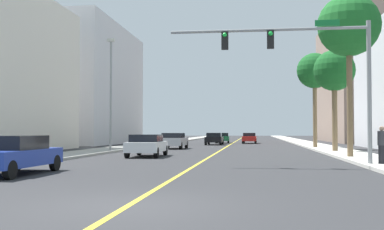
% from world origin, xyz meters
% --- Properties ---
extents(ground, '(192.00, 192.00, 0.00)m').
position_xyz_m(ground, '(0.00, 42.00, 0.00)').
color(ground, '#2D2D30').
extents(sidewalk_left, '(2.92, 168.00, 0.15)m').
position_xyz_m(sidewalk_left, '(-8.90, 42.00, 0.07)').
color(sidewalk_left, '#9E9B93').
rests_on(sidewalk_left, ground).
extents(sidewalk_right, '(2.92, 168.00, 0.15)m').
position_xyz_m(sidewalk_right, '(8.90, 42.00, 0.07)').
color(sidewalk_right, beige).
rests_on(sidewalk_right, ground).
extents(lane_marking_center, '(0.16, 144.00, 0.01)m').
position_xyz_m(lane_marking_center, '(0.00, 42.00, 0.00)').
color(lane_marking_center, yellow).
rests_on(lane_marking_center, ground).
extents(building_left_far, '(11.20, 21.09, 14.43)m').
position_xyz_m(building_left_far, '(-18.95, 46.51, 7.22)').
color(building_left_far, silver).
rests_on(building_left_far, ground).
extents(building_right_far, '(12.72, 24.99, 17.76)m').
position_xyz_m(building_right_far, '(19.71, 60.28, 8.88)').
color(building_right_far, gray).
rests_on(building_right_far, ground).
extents(traffic_signal_mast, '(9.13, 0.36, 6.51)m').
position_xyz_m(traffic_signal_mast, '(5.12, 11.93, 4.91)').
color(traffic_signal_mast, gray).
rests_on(traffic_signal_mast, sidewalk_right).
extents(street_lamp, '(0.56, 0.28, 8.37)m').
position_xyz_m(street_lamp, '(-7.93, 24.13, 4.76)').
color(street_lamp, gray).
rests_on(street_lamp, sidewalk_left).
extents(palm_near, '(3.54, 3.54, 9.26)m').
position_xyz_m(palm_near, '(8.11, 17.70, 7.56)').
color(palm_near, brown).
rests_on(palm_near, sidewalk_right).
extents(palm_mid, '(2.99, 2.99, 7.34)m').
position_xyz_m(palm_mid, '(8.51, 25.18, 5.89)').
color(palm_mid, brown).
rests_on(palm_mid, sidewalk_right).
extents(palm_far, '(3.13, 3.13, 8.34)m').
position_xyz_m(palm_far, '(8.06, 32.65, 6.82)').
color(palm_far, brown).
rests_on(palm_far, sidewalk_right).
extents(car_red, '(1.81, 4.51, 1.32)m').
position_xyz_m(car_red, '(2.15, 49.48, 0.71)').
color(car_red, red).
rests_on(car_red, ground).
extents(car_blue, '(1.92, 4.56, 1.43)m').
position_xyz_m(car_blue, '(-6.08, 6.40, 0.75)').
color(car_blue, '#1E389E').
rests_on(car_blue, ground).
extents(car_black, '(1.88, 4.28, 1.36)m').
position_xyz_m(car_black, '(-1.73, 43.14, 0.70)').
color(car_black, black).
rests_on(car_black, ground).
extents(car_white, '(2.09, 4.55, 1.38)m').
position_xyz_m(car_white, '(-3.88, 18.61, 0.73)').
color(car_white, white).
rests_on(car_white, ground).
extents(car_silver, '(2.02, 4.08, 1.40)m').
position_xyz_m(car_silver, '(-4.32, 31.11, 0.75)').
color(car_silver, '#BCBCC1').
rests_on(car_silver, ground).
extents(car_green, '(1.93, 4.20, 1.31)m').
position_xyz_m(car_green, '(-1.34, 50.83, 0.69)').
color(car_green, '#196638').
rests_on(car_green, ground).
extents(pedestrian, '(0.38, 0.38, 1.67)m').
position_xyz_m(pedestrian, '(8.33, 11.86, 0.98)').
color(pedestrian, black).
rests_on(pedestrian, sidewalk_right).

